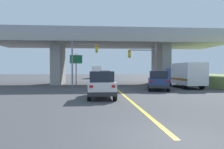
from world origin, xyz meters
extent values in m
plane|color=#424244|center=(0.00, 26.94, 0.00)|extent=(160.00, 160.00, 0.00)
cube|color=#A8A59E|center=(0.00, 26.94, 6.38)|extent=(33.74, 9.88, 1.01)
cube|color=#9A9891|center=(-7.83, 26.94, 2.94)|extent=(1.33, 5.93, 5.87)
cube|color=#9A9891|center=(7.83, 26.94, 2.94)|extent=(1.33, 5.93, 5.87)
cube|color=#9EA0A5|center=(0.00, 22.15, 7.34)|extent=(33.74, 0.20, 0.90)
cube|color=#9EA0A5|center=(0.00, 31.73, 7.34)|extent=(33.74, 0.20, 0.90)
cube|color=yellow|center=(0.00, 12.12, 0.00)|extent=(0.20, 24.25, 0.01)
cube|color=silver|center=(-1.94, 10.39, 0.81)|extent=(1.95, 4.60, 0.90)
cube|color=#1E232D|center=(-1.94, 10.05, 1.64)|extent=(1.72, 2.53, 0.76)
cube|color=#2D2D30|center=(-1.94, 8.15, 0.50)|extent=(1.99, 0.20, 0.28)
cube|color=red|center=(-2.68, 8.08, 1.03)|extent=(0.24, 0.06, 0.16)
cube|color=red|center=(-1.21, 8.08, 1.03)|extent=(0.24, 0.06, 0.16)
cylinder|color=black|center=(-2.82, 12.14, 0.36)|extent=(0.26, 0.72, 0.72)
cylinder|color=black|center=(-1.07, 12.14, 0.36)|extent=(0.26, 0.72, 0.72)
cylinder|color=black|center=(-2.82, 8.65, 0.36)|extent=(0.26, 0.72, 0.72)
cylinder|color=black|center=(-1.07, 8.65, 0.36)|extent=(0.26, 0.72, 0.72)
cube|color=navy|center=(4.25, 16.36, 0.81)|extent=(2.99, 5.07, 0.90)
cube|color=#1E232D|center=(4.17, 16.01, 1.64)|extent=(2.28, 2.93, 0.76)
cube|color=#2D2D30|center=(3.73, 14.09, 0.50)|extent=(2.01, 0.64, 0.28)
cube|color=red|center=(2.99, 14.19, 1.03)|extent=(0.25, 0.11, 0.16)
cube|color=red|center=(4.44, 13.86, 1.03)|extent=(0.25, 0.11, 0.16)
cylinder|color=black|center=(3.79, 18.33, 0.36)|extent=(0.41, 0.76, 0.72)
cylinder|color=black|center=(5.52, 17.94, 0.36)|extent=(0.41, 0.76, 0.72)
cylinder|color=black|center=(2.97, 14.78, 0.36)|extent=(0.41, 0.76, 0.72)
cylinder|color=black|center=(4.71, 14.38, 0.36)|extent=(0.41, 0.76, 0.72)
cube|color=navy|center=(8.35, 21.58, 1.40)|extent=(2.20, 2.00, 1.90)
cube|color=white|center=(8.35, 18.09, 1.68)|extent=(2.31, 4.96, 2.47)
cube|color=#B26619|center=(8.35, 18.09, 1.07)|extent=(2.33, 4.87, 0.24)
cylinder|color=black|center=(7.35, 21.58, 0.45)|extent=(0.30, 0.90, 0.90)
cylinder|color=black|center=(9.35, 21.58, 0.45)|extent=(0.30, 0.90, 0.90)
cylinder|color=black|center=(7.35, 16.85, 0.45)|extent=(0.30, 0.90, 0.90)
cylinder|color=black|center=(9.35, 16.85, 0.45)|extent=(0.30, 0.90, 0.90)
cube|color=maroon|center=(-0.56, 33.43, 0.81)|extent=(1.96, 4.50, 0.90)
cube|color=#1E232D|center=(-0.56, 33.09, 1.64)|extent=(1.73, 2.48, 0.76)
cube|color=#2D2D30|center=(-0.56, 31.23, 0.50)|extent=(2.00, 0.20, 0.28)
cube|color=red|center=(-1.29, 31.16, 1.03)|extent=(0.24, 0.06, 0.16)
cube|color=red|center=(0.18, 31.16, 1.03)|extent=(0.24, 0.06, 0.16)
cylinder|color=black|center=(-1.44, 35.13, 0.36)|extent=(0.26, 0.72, 0.72)
cylinder|color=black|center=(0.32, 35.13, 0.36)|extent=(0.26, 0.72, 0.72)
cylinder|color=black|center=(-1.44, 31.73, 0.36)|extent=(0.26, 0.72, 0.72)
cylinder|color=black|center=(0.32, 31.73, 0.36)|extent=(0.26, 0.72, 0.72)
cylinder|color=slate|center=(5.13, 20.27, 2.64)|extent=(0.18, 0.18, 5.29)
cylinder|color=slate|center=(3.48, 20.27, 4.59)|extent=(3.30, 0.12, 0.12)
cube|color=gold|center=(1.83, 20.27, 4.11)|extent=(0.32, 0.26, 0.96)
sphere|color=red|center=(1.83, 20.12, 4.41)|extent=(0.16, 0.16, 0.16)
sphere|color=gold|center=(1.83, 20.12, 4.11)|extent=(0.16, 0.16, 0.16)
sphere|color=green|center=(1.83, 20.12, 3.81)|extent=(0.16, 0.16, 0.16)
cylinder|color=slate|center=(-5.13, 20.38, 2.89)|extent=(0.18, 0.18, 5.78)
cylinder|color=slate|center=(-3.66, 20.38, 5.19)|extent=(2.95, 0.12, 0.12)
cube|color=gold|center=(-2.18, 20.38, 4.71)|extent=(0.32, 0.26, 0.96)
sphere|color=red|center=(-2.18, 20.23, 5.01)|extent=(0.16, 0.16, 0.16)
sphere|color=gold|center=(-2.18, 20.23, 4.71)|extent=(0.16, 0.16, 0.16)
sphere|color=green|center=(-2.18, 20.23, 4.41)|extent=(0.16, 0.16, 0.16)
cylinder|color=slate|center=(-4.98, 24.25, 2.18)|extent=(0.14, 0.14, 4.36)
cube|color=#197242|center=(-4.98, 24.19, 3.61)|extent=(1.66, 0.08, 1.10)
cube|color=white|center=(-4.98, 24.18, 3.61)|extent=(1.74, 0.04, 1.18)
cube|color=red|center=(-1.88, 53.23, 1.40)|extent=(2.20, 2.00, 1.90)
cube|color=white|center=(-1.88, 49.58, 1.75)|extent=(2.31, 5.31, 2.61)
cube|color=#197F4C|center=(-1.88, 49.58, 1.10)|extent=(2.33, 5.21, 0.24)
cylinder|color=black|center=(-2.88, 53.23, 0.45)|extent=(0.30, 0.90, 0.90)
cylinder|color=black|center=(-0.88, 53.23, 0.45)|extent=(0.30, 0.90, 0.90)
cylinder|color=black|center=(-2.88, 48.25, 0.45)|extent=(0.30, 0.90, 0.90)
cylinder|color=black|center=(-0.88, 48.25, 0.45)|extent=(0.30, 0.90, 0.90)
camera|label=1|loc=(-2.49, -6.31, 2.11)|focal=35.05mm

